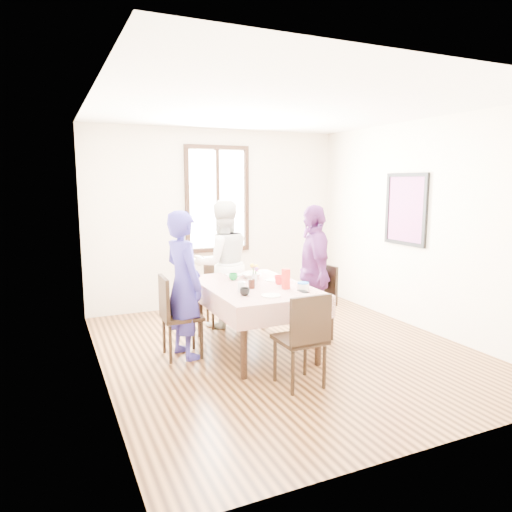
% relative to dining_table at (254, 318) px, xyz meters
% --- Properties ---
extents(ground, '(4.50, 4.50, 0.00)m').
position_rel_dining_table_xyz_m(ground, '(0.32, -0.13, -0.38)').
color(ground, black).
rests_on(ground, ground).
extents(back_wall, '(4.00, 0.00, 4.00)m').
position_rel_dining_table_xyz_m(back_wall, '(0.32, 2.12, 0.98)').
color(back_wall, beige).
rests_on(back_wall, ground).
extents(right_wall, '(0.00, 4.50, 4.50)m').
position_rel_dining_table_xyz_m(right_wall, '(2.32, -0.13, 0.98)').
color(right_wall, beige).
rests_on(right_wall, ground).
extents(window_frame, '(1.02, 0.06, 1.62)m').
position_rel_dining_table_xyz_m(window_frame, '(0.32, 2.10, 1.27)').
color(window_frame, black).
rests_on(window_frame, back_wall).
extents(window_pane, '(0.90, 0.02, 1.50)m').
position_rel_dining_table_xyz_m(window_pane, '(0.32, 2.11, 1.27)').
color(window_pane, white).
rests_on(window_pane, back_wall).
extents(art_poster, '(0.04, 0.76, 0.96)m').
position_rel_dining_table_xyz_m(art_poster, '(2.30, 0.17, 1.18)').
color(art_poster, red).
rests_on(art_poster, right_wall).
extents(dining_table, '(0.97, 1.52, 0.75)m').
position_rel_dining_table_xyz_m(dining_table, '(0.00, 0.00, 0.00)').
color(dining_table, black).
rests_on(dining_table, ground).
extents(tablecloth, '(1.09, 1.64, 0.01)m').
position_rel_dining_table_xyz_m(tablecloth, '(0.00, 0.00, 0.38)').
color(tablecloth, '#530700').
rests_on(tablecloth, dining_table).
extents(chair_left, '(0.44, 0.44, 0.91)m').
position_rel_dining_table_xyz_m(chair_left, '(-0.81, 0.14, 0.08)').
color(chair_left, black).
rests_on(chair_left, ground).
extents(chair_right, '(0.48, 0.48, 0.91)m').
position_rel_dining_table_xyz_m(chair_right, '(0.81, 0.05, 0.08)').
color(chair_right, black).
rests_on(chair_right, ground).
extents(chair_far, '(0.47, 0.47, 0.91)m').
position_rel_dining_table_xyz_m(chair_far, '(-0.00, 1.04, 0.08)').
color(chair_far, black).
rests_on(chair_far, ground).
extents(chair_near, '(0.43, 0.43, 0.91)m').
position_rel_dining_table_xyz_m(chair_near, '(0.00, -1.04, 0.08)').
color(chair_near, black).
rests_on(chair_near, ground).
extents(person_left, '(0.51, 0.66, 1.62)m').
position_rel_dining_table_xyz_m(person_left, '(-0.79, 0.14, 0.43)').
color(person_left, navy).
rests_on(person_left, ground).
extents(person_far, '(0.83, 0.66, 1.68)m').
position_rel_dining_table_xyz_m(person_far, '(0.00, 1.02, 0.46)').
color(person_far, silver).
rests_on(person_far, ground).
extents(person_right, '(0.70, 1.05, 1.65)m').
position_rel_dining_table_xyz_m(person_right, '(0.79, 0.05, 0.45)').
color(person_right, '#612868').
rests_on(person_right, ground).
extents(mug_black, '(0.12, 0.12, 0.08)m').
position_rel_dining_table_xyz_m(mug_black, '(-0.29, -0.42, 0.43)').
color(mug_black, black).
rests_on(mug_black, tablecloth).
extents(mug_flag, '(0.14, 0.14, 0.10)m').
position_rel_dining_table_xyz_m(mug_flag, '(0.27, -0.09, 0.44)').
color(mug_flag, red).
rests_on(mug_flag, tablecloth).
extents(mug_green, '(0.14, 0.14, 0.08)m').
position_rel_dining_table_xyz_m(mug_green, '(-0.12, 0.34, 0.43)').
color(mug_green, '#0C7226').
rests_on(mug_green, tablecloth).
extents(serving_bowl, '(0.25, 0.25, 0.06)m').
position_rel_dining_table_xyz_m(serving_bowl, '(0.12, 0.38, 0.42)').
color(serving_bowl, white).
rests_on(serving_bowl, tablecloth).
extents(juice_carton, '(0.07, 0.07, 0.22)m').
position_rel_dining_table_xyz_m(juice_carton, '(0.23, -0.32, 0.50)').
color(juice_carton, red).
rests_on(juice_carton, tablecloth).
extents(butter_tub, '(0.13, 0.13, 0.06)m').
position_rel_dining_table_xyz_m(butter_tub, '(0.39, -0.42, 0.42)').
color(butter_tub, white).
rests_on(butter_tub, tablecloth).
extents(jam_jar, '(0.07, 0.07, 0.10)m').
position_rel_dining_table_xyz_m(jam_jar, '(-0.09, -0.15, 0.44)').
color(jam_jar, black).
rests_on(jam_jar, tablecloth).
extents(drinking_glass, '(0.08, 0.08, 0.11)m').
position_rel_dining_table_xyz_m(drinking_glass, '(-0.27, -0.26, 0.44)').
color(drinking_glass, silver).
rests_on(drinking_glass, tablecloth).
extents(smartphone, '(0.07, 0.14, 0.01)m').
position_rel_dining_table_xyz_m(smartphone, '(0.34, -0.52, 0.39)').
color(smartphone, black).
rests_on(smartphone, tablecloth).
extents(flower_vase, '(0.06, 0.06, 0.12)m').
position_rel_dining_table_xyz_m(flower_vase, '(0.02, 0.03, 0.45)').
color(flower_vase, silver).
rests_on(flower_vase, tablecloth).
extents(plate_right, '(0.20, 0.20, 0.01)m').
position_rel_dining_table_xyz_m(plate_right, '(0.30, 0.11, 0.39)').
color(plate_right, white).
rests_on(plate_right, tablecloth).
extents(plate_far, '(0.20, 0.20, 0.01)m').
position_rel_dining_table_xyz_m(plate_far, '(-0.01, 0.60, 0.39)').
color(plate_far, white).
rests_on(plate_far, tablecloth).
extents(plate_near, '(0.20, 0.20, 0.01)m').
position_rel_dining_table_xyz_m(plate_near, '(-0.06, -0.55, 0.39)').
color(plate_near, white).
rests_on(plate_near, tablecloth).
extents(butter_lid, '(0.12, 0.12, 0.01)m').
position_rel_dining_table_xyz_m(butter_lid, '(0.39, -0.42, 0.46)').
color(butter_lid, blue).
rests_on(butter_lid, butter_tub).
extents(flower_bunch, '(0.09, 0.09, 0.10)m').
position_rel_dining_table_xyz_m(flower_bunch, '(0.02, 0.03, 0.56)').
color(flower_bunch, yellow).
rests_on(flower_bunch, flower_vase).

